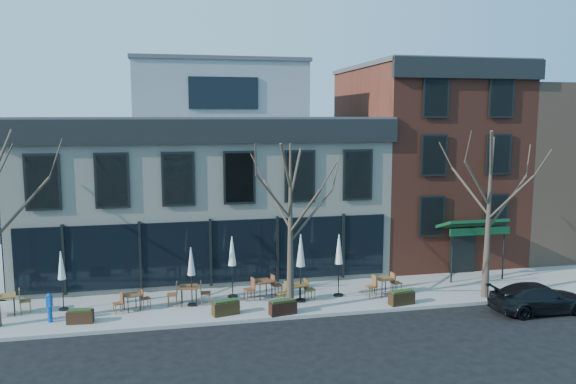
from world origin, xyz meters
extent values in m
plane|color=black|center=(0.00, 0.00, 0.00)|extent=(120.00, 120.00, 0.00)
cube|color=gray|center=(3.25, -2.15, 0.07)|extent=(33.50, 4.70, 0.15)
cube|color=silver|center=(0.00, 5.00, 4.00)|extent=(18.00, 10.00, 8.00)
cube|color=#47474C|center=(0.00, 5.00, 8.05)|extent=(18.30, 10.30, 0.30)
cube|color=black|center=(0.00, -0.12, 7.55)|extent=(18.30, 0.25, 1.10)
cube|color=black|center=(-9.12, 5.00, 7.55)|extent=(0.25, 10.30, 1.10)
cube|color=black|center=(0.00, -0.06, 1.90)|extent=(17.20, 0.12, 3.00)
cube|color=black|center=(-9.06, 4.00, 1.90)|extent=(0.12, 7.50, 3.00)
cube|color=gray|center=(1.00, 6.00, 9.60)|extent=(9.00, 6.50, 3.00)
cube|color=brown|center=(13.00, 5.00, 5.50)|extent=(8.00, 10.00, 11.00)
cube|color=#47474C|center=(13.00, 5.00, 11.05)|extent=(8.20, 10.20, 0.25)
cube|color=black|center=(13.00, -0.12, 10.60)|extent=(8.20, 0.25, 1.00)
cube|color=#0C351B|center=(13.00, -0.85, 2.90)|extent=(3.20, 1.66, 0.67)
cube|color=black|center=(13.00, -0.05, 1.25)|extent=(1.40, 0.10, 2.50)
cube|color=#8C664C|center=(23.00, 6.00, 5.00)|extent=(12.00, 12.00, 10.00)
cylinder|color=#382B21|center=(-7.43, -3.01, 4.68)|extent=(2.23, 0.50, 2.48)
cone|color=#382B21|center=(3.00, -3.90, 3.67)|extent=(0.34, 0.34, 7.04)
cylinder|color=#382B21|center=(3.95, -3.73, 4.18)|extent=(2.00, 0.46, 2.21)
cylinder|color=#382B21|center=(2.60, -3.04, 4.59)|extent=(0.93, 1.84, 1.91)
cylinder|color=#382B21|center=(2.25, -4.17, 5.04)|extent=(1.61, 0.68, 1.97)
cylinder|color=#382B21|center=(3.40, -4.76, 4.51)|extent=(0.93, 1.83, 2.03)
cone|color=#382B21|center=(12.00, -3.90, 3.89)|extent=(0.34, 0.34, 7.48)
cylinder|color=#382B21|center=(13.01, -3.72, 4.43)|extent=(2.12, 0.48, 2.35)
cylinder|color=#382B21|center=(11.57, -2.99, 4.86)|extent=(0.98, 1.94, 2.03)
cylinder|color=#382B21|center=(11.20, -4.19, 5.35)|extent=(1.71, 0.71, 2.09)
cylinder|color=#382B21|center=(12.42, -4.81, 4.78)|extent=(0.98, 1.94, 2.16)
imported|color=black|center=(13.35, -5.81, 0.61)|extent=(4.24, 1.75, 1.23)
cylinder|color=#0C44A6|center=(-6.58, -3.13, 0.47)|extent=(0.18, 0.18, 0.64)
cube|color=#0C44A6|center=(-6.58, -3.13, 1.02)|extent=(0.25, 0.23, 0.46)
cone|color=#0C44A6|center=(-6.58, -3.13, 1.29)|extent=(0.24, 0.24, 0.11)
cube|color=brown|center=(-8.50, -1.94, 0.96)|extent=(0.94, 0.94, 0.04)
cylinder|color=black|center=(-8.12, -2.16, 0.55)|extent=(0.04, 0.04, 0.80)
cylinder|color=black|center=(-8.27, -1.56, 0.55)|extent=(0.04, 0.04, 0.80)
cube|color=brown|center=(-3.48, -2.41, 0.81)|extent=(0.83, 0.83, 0.04)
cylinder|color=black|center=(-3.62, -2.74, 0.48)|extent=(0.04, 0.04, 0.65)
cylinder|color=black|center=(-3.15, -2.55, 0.48)|extent=(0.04, 0.04, 0.65)
cylinder|color=black|center=(-3.81, -2.27, 0.48)|extent=(0.04, 0.04, 0.65)
cylinder|color=black|center=(-3.34, -2.08, 0.48)|extent=(0.04, 0.04, 0.65)
cube|color=brown|center=(-1.11, -2.21, 0.95)|extent=(0.80, 0.80, 0.04)
cylinder|color=black|center=(-1.43, -2.49, 0.54)|extent=(0.04, 0.04, 0.78)
cylinder|color=black|center=(-0.82, -2.53, 0.54)|extent=(0.04, 0.04, 0.78)
cylinder|color=black|center=(-1.40, -1.88, 0.54)|extent=(0.04, 0.04, 0.78)
cylinder|color=black|center=(-0.79, -1.92, 0.54)|extent=(0.04, 0.04, 0.78)
cube|color=brown|center=(2.19, -1.91, 0.92)|extent=(0.91, 0.91, 0.04)
cylinder|color=black|center=(1.98, -2.28, 0.53)|extent=(0.04, 0.04, 0.76)
cylinder|color=black|center=(2.55, -2.11, 0.53)|extent=(0.04, 0.04, 0.76)
cylinder|color=black|center=(1.82, -1.71, 0.53)|extent=(0.04, 0.04, 0.76)
cylinder|color=black|center=(2.39, -1.55, 0.53)|extent=(0.04, 0.04, 0.76)
cube|color=brown|center=(3.52, -2.75, 0.90)|extent=(0.86, 0.86, 0.04)
cylinder|color=black|center=(3.30, -3.09, 0.52)|extent=(0.04, 0.04, 0.74)
cylinder|color=black|center=(3.86, -2.97, 0.52)|extent=(0.04, 0.04, 0.74)
cylinder|color=black|center=(3.18, -2.53, 0.52)|extent=(0.04, 0.04, 0.74)
cylinder|color=black|center=(3.74, -2.41, 0.52)|extent=(0.04, 0.04, 0.74)
cube|color=brown|center=(7.63, -2.69, 0.92)|extent=(0.88, 0.88, 0.04)
cylinder|color=black|center=(7.41, -3.04, 0.53)|extent=(0.04, 0.04, 0.76)
cylinder|color=black|center=(7.98, -2.91, 0.53)|extent=(0.04, 0.04, 0.76)
cylinder|color=black|center=(7.28, -2.47, 0.53)|extent=(0.04, 0.04, 0.76)
cylinder|color=black|center=(7.85, -2.34, 0.53)|extent=(0.04, 0.04, 0.76)
cylinder|color=black|center=(-6.31, -1.76, 0.18)|extent=(0.40, 0.40, 0.06)
cylinder|color=black|center=(-6.31, -1.76, 1.16)|extent=(0.05, 0.05, 2.02)
cone|color=silver|center=(-6.31, -1.76, 2.08)|extent=(0.33, 0.33, 1.20)
cylinder|color=black|center=(-0.99, -2.32, 0.18)|extent=(0.41, 0.41, 0.06)
cylinder|color=black|center=(-0.99, -2.32, 1.17)|extent=(0.05, 0.05, 2.05)
cone|color=beige|center=(-0.99, -2.32, 2.11)|extent=(0.34, 0.34, 1.21)
cylinder|color=black|center=(0.85, -1.53, 0.18)|extent=(0.44, 0.44, 0.06)
cylinder|color=black|center=(0.85, -1.53, 1.26)|extent=(0.05, 0.05, 2.22)
cone|color=silver|center=(0.85, -1.53, 2.27)|extent=(0.36, 0.36, 1.31)
cylinder|color=black|center=(3.72, -2.74, 0.18)|extent=(0.48, 0.48, 0.07)
cylinder|color=black|center=(3.72, -2.74, 1.35)|extent=(0.05, 0.05, 2.41)
cone|color=beige|center=(3.72, -2.74, 2.45)|extent=(0.39, 0.39, 1.42)
cylinder|color=black|center=(5.57, -2.39, 0.18)|extent=(0.45, 0.45, 0.06)
cylinder|color=black|center=(5.57, -2.39, 1.29)|extent=(0.05, 0.05, 2.27)
cone|color=white|center=(5.57, -2.39, 2.32)|extent=(0.37, 0.37, 1.34)
cube|color=#331D11|center=(-5.39, -3.50, 0.40)|extent=(1.03, 0.47, 0.50)
cube|color=#1E3314|center=(-5.39, -3.50, 0.67)|extent=(0.92, 0.38, 0.08)
cube|color=#322410|center=(0.32, -3.74, 0.42)|extent=(1.16, 0.69, 0.54)
cube|color=#1E3314|center=(0.32, -3.74, 0.72)|extent=(1.04, 0.58, 0.09)
cube|color=black|center=(2.62, -4.20, 0.43)|extent=(1.17, 0.63, 0.55)
cube|color=#1E3314|center=(2.62, -4.20, 0.73)|extent=(1.04, 0.52, 0.09)
cube|color=black|center=(7.90, -4.08, 0.43)|extent=(1.16, 0.62, 0.55)
cube|color=#1E3314|center=(7.90, -4.08, 0.73)|extent=(1.04, 0.51, 0.09)
camera|label=1|loc=(-1.82, -25.97, 8.26)|focal=35.00mm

